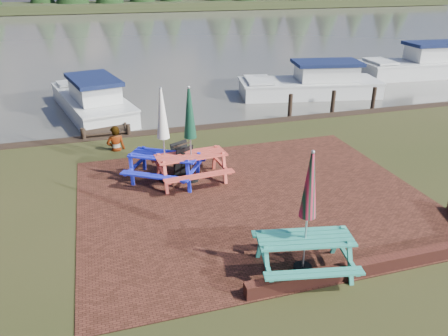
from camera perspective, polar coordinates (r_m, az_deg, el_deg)
The scene contains 13 objects.
ground at distance 10.83m, azimuth 5.73°, elevation -6.42°, with size 120.00×120.00×0.00m, color black.
paving at distance 11.64m, azimuth 3.89°, elevation -3.98°, with size 9.00×7.50×0.02m, color #361911.
brick_wall at distance 10.03m, azimuth 22.79°, elevation -10.18°, with size 6.21×1.79×0.30m.
water at distance 46.04m, azimuth -12.51°, elevation 16.90°, with size 120.00×60.00×0.02m, color #4A4840.
picnic_table_teal at distance 8.67m, azimuth 10.63°, elevation -8.25°, with size 2.15×1.98×2.58m.
picnic_table_red at distance 12.21m, azimuth -4.36°, elevation 2.33°, with size 2.10×1.90×2.73m.
picnic_table_blue at distance 12.30m, azimuth -7.81°, elevation 2.29°, with size 2.57×2.50×2.71m.
chalkboard at distance 12.77m, azimuth -5.50°, elevation 1.10°, with size 0.64×0.82×0.97m.
jetty at distance 20.56m, azimuth -15.71°, elevation 8.19°, with size 1.76×9.08×1.00m.
boat_jetty at distance 19.95m, azimuth -16.80°, elevation 8.33°, with size 3.62×6.82×1.88m.
boat_near at distance 22.51m, azimuth 11.47°, elevation 10.61°, with size 7.20×3.57×1.86m.
boat_far at distance 28.83m, azimuth 24.37°, elevation 12.09°, with size 7.03×2.93×2.15m.
person at distance 14.89m, azimuth -14.18°, elevation 5.27°, with size 0.61×0.40×1.68m, color gray.
Camera 1 is at (-3.69, -8.56, 5.51)m, focal length 35.00 mm.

